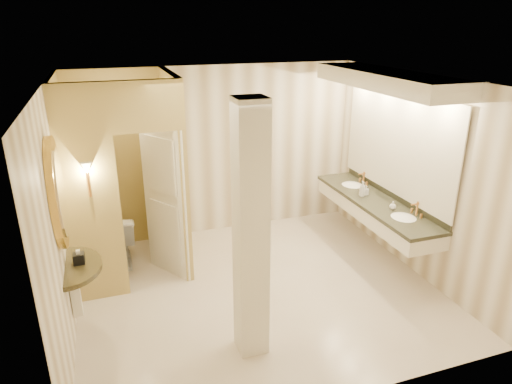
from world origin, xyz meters
TOP-DOWN VIEW (x-y plane):
  - floor at (0.00, 0.00)m, footprint 4.50×4.50m
  - ceiling at (0.00, 0.00)m, footprint 4.50×4.50m
  - wall_back at (0.00, 2.00)m, footprint 4.50×0.02m
  - wall_front at (0.00, -2.00)m, footprint 4.50×0.02m
  - wall_left at (-2.25, 0.00)m, footprint 0.02×4.00m
  - wall_right at (2.25, 0.00)m, footprint 0.02×4.00m
  - toilet_closet at (-1.13, 0.97)m, footprint 1.50×1.55m
  - wall_sconce at (-1.93, 0.43)m, footprint 0.14×0.14m
  - vanity at (1.98, 0.40)m, footprint 0.75×2.67m
  - console_shelf at (-2.21, -0.19)m, footprint 0.90×0.90m
  - pillar at (-0.44, -1.04)m, footprint 0.30×0.30m
  - tissue_box at (-2.10, -0.17)m, footprint 0.12×0.12m
  - toilet at (-1.65, 1.34)m, footprint 0.45×0.76m
  - soap_bottle_a at (1.92, 0.62)m, footprint 0.07×0.07m
  - soap_bottle_b at (1.97, 0.01)m, footprint 0.10×0.10m
  - soap_bottle_c at (1.83, 0.59)m, footprint 0.10×0.10m

SIDE VIEW (x-z plane):
  - floor at x=0.00m, z-range 0.00..0.00m
  - toilet at x=-1.65m, z-range 0.00..0.76m
  - soap_bottle_b at x=1.97m, z-range 0.88..0.99m
  - tissue_box at x=-2.10m, z-range 0.88..0.99m
  - soap_bottle_a at x=1.92m, z-range 0.88..1.02m
  - soap_bottle_c at x=1.83m, z-range 0.88..1.10m
  - console_shelf at x=-2.21m, z-range 0.39..2.29m
  - wall_back at x=0.00m, z-range 0.00..2.70m
  - wall_front at x=0.00m, z-range 0.00..2.70m
  - wall_left at x=-2.25m, z-range 0.00..2.70m
  - wall_right at x=2.25m, z-range 0.00..2.70m
  - pillar at x=-0.44m, z-range 0.00..2.70m
  - toilet_closet at x=-1.13m, z-range 0.04..2.74m
  - vanity at x=1.98m, z-range 0.58..2.67m
  - wall_sconce at x=-1.93m, z-range 1.52..1.94m
  - ceiling at x=0.00m, z-range 2.70..2.70m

